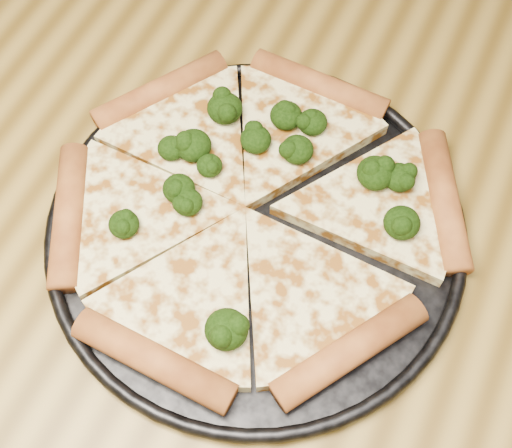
% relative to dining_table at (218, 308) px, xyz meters
% --- Properties ---
extents(ground, '(4.00, 4.00, 0.00)m').
position_rel_dining_table_xyz_m(ground, '(0.00, 0.00, -0.66)').
color(ground, brown).
rests_on(ground, ground).
extents(dining_table, '(1.20, 0.90, 0.75)m').
position_rel_dining_table_xyz_m(dining_table, '(0.00, 0.00, 0.00)').
color(dining_table, olive).
rests_on(dining_table, ground).
extents(pizza_pan, '(0.34, 0.34, 0.02)m').
position_rel_dining_table_xyz_m(pizza_pan, '(0.02, 0.04, 0.10)').
color(pizza_pan, black).
rests_on(pizza_pan, dining_table).
extents(pizza, '(0.35, 0.32, 0.02)m').
position_rel_dining_table_xyz_m(pizza, '(0.01, 0.05, 0.11)').
color(pizza, '#DFD088').
rests_on(pizza, pizza_pan).
extents(broccoli_florets, '(0.23, 0.23, 0.02)m').
position_rel_dining_table_xyz_m(broccoli_florets, '(0.01, 0.08, 0.12)').
color(broccoli_florets, black).
rests_on(broccoli_florets, pizza).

